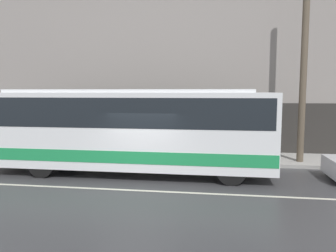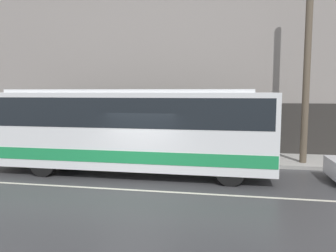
# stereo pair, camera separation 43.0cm
# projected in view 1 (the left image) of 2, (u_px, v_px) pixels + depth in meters

# --- Properties ---
(ground_plane) EXTENTS (60.00, 60.00, 0.00)m
(ground_plane) POSITION_uv_depth(u_px,v_px,m) (136.00, 190.00, 10.84)
(ground_plane) COLOR #38383A
(sidewalk) EXTENTS (60.00, 2.89, 0.15)m
(sidewalk) POSITION_uv_depth(u_px,v_px,m) (162.00, 156.00, 16.18)
(sidewalk) COLOR #A09E99
(sidewalk) RESTS_ON ground_plane
(building_facade) EXTENTS (60.00, 0.35, 10.71)m
(building_facade) POSITION_uv_depth(u_px,v_px,m) (167.00, 55.00, 17.21)
(building_facade) COLOR gray
(building_facade) RESTS_ON ground_plane
(lane_stripe) EXTENTS (54.00, 0.14, 0.01)m
(lane_stripe) POSITION_uv_depth(u_px,v_px,m) (136.00, 190.00, 10.84)
(lane_stripe) COLOR beige
(lane_stripe) RESTS_ON ground_plane
(transit_bus) EXTENTS (11.11, 2.53, 3.34)m
(transit_bus) POSITION_uv_depth(u_px,v_px,m) (129.00, 127.00, 12.92)
(transit_bus) COLOR white
(transit_bus) RESTS_ON ground_plane
(utility_pole_near) EXTENTS (0.29, 0.29, 8.62)m
(utility_pole_near) POSITION_uv_depth(u_px,v_px,m) (304.00, 64.00, 14.15)
(utility_pole_near) COLOR brown
(utility_pole_near) RESTS_ON sidewalk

